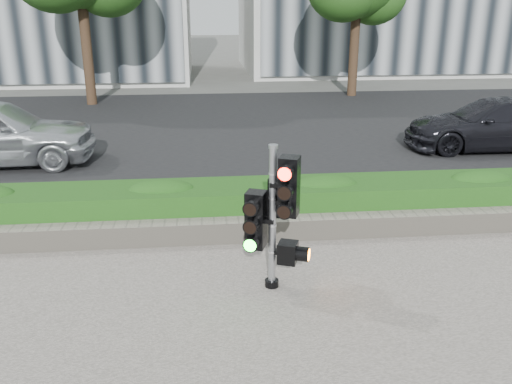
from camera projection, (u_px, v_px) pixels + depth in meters
ground at (250, 305)px, 6.67m from camera, size 120.00×120.00×0.00m
road at (220, 128)px, 16.06m from camera, size 60.00×13.00×0.02m
curb at (234, 209)px, 9.61m from camera, size 60.00×0.25×0.12m
stone_wall at (239, 230)px, 8.39m from camera, size 12.00×0.32×0.34m
hedge at (236, 205)px, 8.94m from camera, size 12.00×1.00×0.68m
traffic_signal at (275, 211)px, 6.74m from camera, size 0.70×0.59×1.90m
car_dark at (493, 124)px, 13.59m from camera, size 4.45×2.04×1.26m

